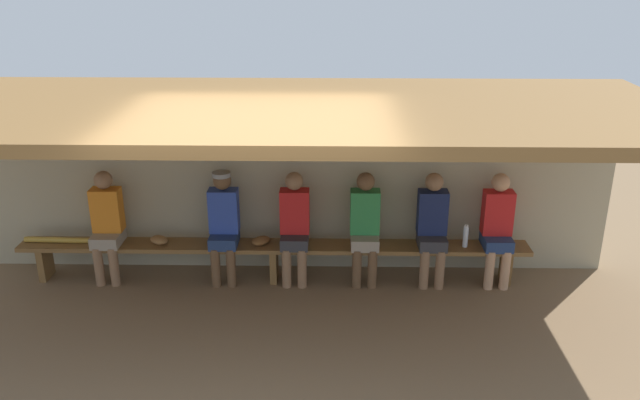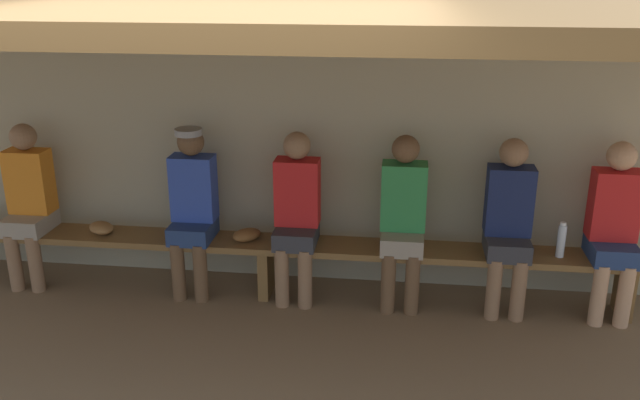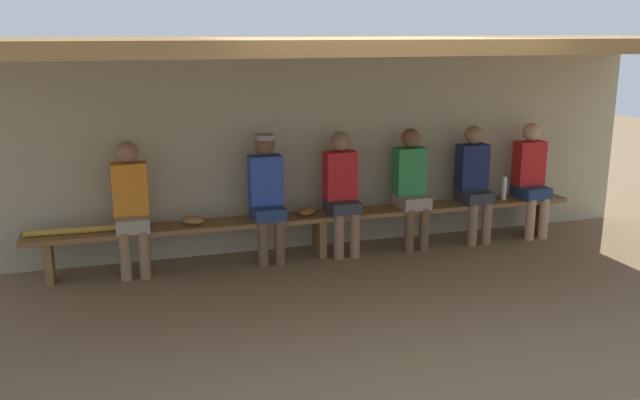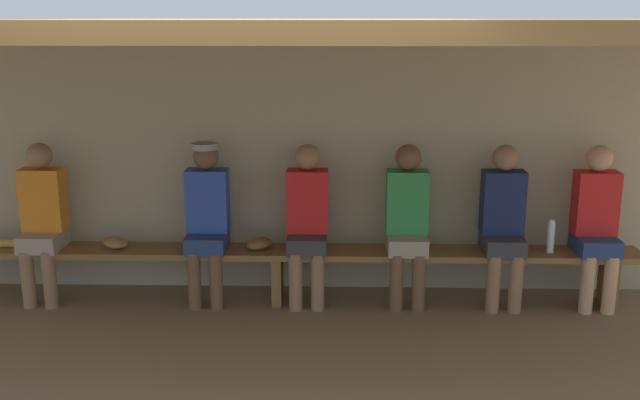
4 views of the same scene
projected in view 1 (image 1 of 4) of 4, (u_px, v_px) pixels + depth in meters
ground_plane at (261, 353)px, 6.39m from camera, size 24.00×24.00×0.00m
back_wall at (275, 180)px, 7.86m from camera, size 8.00×0.20×2.20m
dugout_roof at (261, 111)px, 6.24m from camera, size 8.00×2.80×0.12m
bench at (274, 250)px, 7.70m from camera, size 6.00×0.36×0.46m
player_in_white at (224, 221)px, 7.58m from camera, size 0.34×0.42×1.34m
player_near_post at (365, 224)px, 7.56m from camera, size 0.34×0.42×1.34m
player_with_sunglasses at (295, 223)px, 7.58m from camera, size 0.34×0.42×1.34m
player_in_red at (432, 224)px, 7.55m from camera, size 0.34×0.42×1.34m
player_shirtless_tan at (107, 222)px, 7.61m from camera, size 0.34×0.42×1.34m
player_rightmost at (498, 225)px, 7.53m from camera, size 0.34×0.42×1.34m
water_bottle_blue at (466, 236)px, 7.57m from camera, size 0.06×0.06×0.27m
baseball_glove_worn at (261, 241)px, 7.66m from camera, size 0.29×0.29×0.09m
baseball_glove_dark_brown at (159, 240)px, 7.68m from camera, size 0.29×0.28×0.09m
baseball_bat at (60, 240)px, 7.71m from camera, size 0.86×0.09×0.07m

